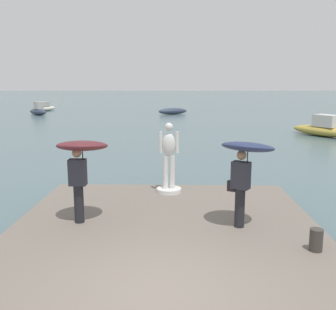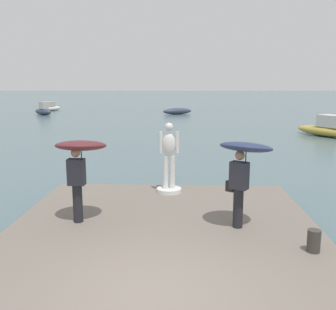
{
  "view_description": "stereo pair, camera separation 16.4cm",
  "coord_description": "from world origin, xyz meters",
  "px_view_note": "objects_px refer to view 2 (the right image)",
  "views": [
    {
      "loc": [
        0.26,
        -5.36,
        3.51
      ],
      "look_at": [
        0.0,
        5.23,
        1.55
      ],
      "focal_mm": 40.46,
      "sensor_mm": 36.0,
      "label": 1
    },
    {
      "loc": [
        0.42,
        -5.36,
        3.51
      ],
      "look_at": [
        0.0,
        5.23,
        1.55
      ],
      "focal_mm": 40.46,
      "sensor_mm": 36.0,
      "label": 2
    }
  ],
  "objects_px": {
    "statue_white_figure": "(169,164)",
    "onlooker_left": "(80,156)",
    "boat_near": "(43,111)",
    "boat_rightward": "(177,111)",
    "boat_mid": "(51,107)",
    "boat_leftward": "(327,129)",
    "mooring_bollard": "(314,241)",
    "onlooker_right": "(244,159)"
  },
  "relations": [
    {
      "from": "statue_white_figure",
      "to": "boat_near",
      "type": "xyz_separation_m",
      "value": [
        -16.3,
        33.94,
        -0.73
      ]
    },
    {
      "from": "mooring_bollard",
      "to": "boat_near",
      "type": "height_order",
      "value": "boat_near"
    },
    {
      "from": "statue_white_figure",
      "to": "boat_leftward",
      "type": "relative_size",
      "value": 0.41
    },
    {
      "from": "mooring_bollard",
      "to": "boat_near",
      "type": "xyz_separation_m",
      "value": [
        -19.18,
        37.9,
        -0.09
      ]
    },
    {
      "from": "onlooker_left",
      "to": "mooring_bollard",
      "type": "height_order",
      "value": "onlooker_left"
    },
    {
      "from": "boat_mid",
      "to": "onlooker_right",
      "type": "bearing_deg",
      "value": -65.97
    },
    {
      "from": "statue_white_figure",
      "to": "boat_near",
      "type": "relative_size",
      "value": 0.63
    },
    {
      "from": "boat_mid",
      "to": "boat_rightward",
      "type": "distance_m",
      "value": 18.51
    },
    {
      "from": "boat_leftward",
      "to": "boat_rightward",
      "type": "relative_size",
      "value": 1.29
    },
    {
      "from": "boat_rightward",
      "to": "statue_white_figure",
      "type": "bearing_deg",
      "value": -89.51
    },
    {
      "from": "boat_rightward",
      "to": "onlooker_left",
      "type": "bearing_deg",
      "value": -92.42
    },
    {
      "from": "statue_white_figure",
      "to": "boat_near",
      "type": "distance_m",
      "value": 37.65
    },
    {
      "from": "boat_leftward",
      "to": "boat_rightward",
      "type": "bearing_deg",
      "value": 118.38
    },
    {
      "from": "onlooker_right",
      "to": "boat_near",
      "type": "xyz_separation_m",
      "value": [
        -18.01,
        36.7,
        -1.42
      ]
    },
    {
      "from": "statue_white_figure",
      "to": "boat_rightward",
      "type": "xyz_separation_m",
      "value": [
        -0.31,
        35.56,
        -0.88
      ]
    },
    {
      "from": "onlooker_left",
      "to": "boat_rightward",
      "type": "distance_m",
      "value": 38.15
    },
    {
      "from": "statue_white_figure",
      "to": "onlooker_left",
      "type": "xyz_separation_m",
      "value": [
        -1.91,
        -2.52,
        0.7
      ]
    },
    {
      "from": "statue_white_figure",
      "to": "onlooker_right",
      "type": "height_order",
      "value": "statue_white_figure"
    },
    {
      "from": "boat_mid",
      "to": "boat_leftward",
      "type": "distance_m",
      "value": 38.12
    },
    {
      "from": "boat_rightward",
      "to": "mooring_bollard",
      "type": "bearing_deg",
      "value": -85.39
    },
    {
      "from": "boat_leftward",
      "to": "boat_near",
      "type": "bearing_deg",
      "value": 145.72
    },
    {
      "from": "boat_near",
      "to": "boat_mid",
      "type": "xyz_separation_m",
      "value": [
        -1.62,
        7.31,
        -0.07
      ]
    },
    {
      "from": "onlooker_right",
      "to": "boat_leftward",
      "type": "relative_size",
      "value": 0.4
    },
    {
      "from": "boat_leftward",
      "to": "mooring_bollard",
      "type": "bearing_deg",
      "value": -110.89
    },
    {
      "from": "boat_mid",
      "to": "boat_leftward",
      "type": "relative_size",
      "value": 0.76
    },
    {
      "from": "onlooker_left",
      "to": "boat_leftward",
      "type": "height_order",
      "value": "onlooker_left"
    },
    {
      "from": "mooring_bollard",
      "to": "boat_leftward",
      "type": "relative_size",
      "value": 0.09
    },
    {
      "from": "onlooker_right",
      "to": "onlooker_left",
      "type": "bearing_deg",
      "value": 176.17
    },
    {
      "from": "boat_near",
      "to": "boat_rightward",
      "type": "height_order",
      "value": "boat_near"
    },
    {
      "from": "mooring_bollard",
      "to": "boat_near",
      "type": "relative_size",
      "value": 0.13
    },
    {
      "from": "onlooker_left",
      "to": "boat_mid",
      "type": "height_order",
      "value": "onlooker_left"
    },
    {
      "from": "statue_white_figure",
      "to": "boat_near",
      "type": "bearing_deg",
      "value": 115.65
    },
    {
      "from": "onlooker_left",
      "to": "boat_near",
      "type": "distance_m",
      "value": 39.22
    },
    {
      "from": "statue_white_figure",
      "to": "mooring_bollard",
      "type": "relative_size",
      "value": 4.74
    },
    {
      "from": "statue_white_figure",
      "to": "boat_rightward",
      "type": "distance_m",
      "value": 35.58
    },
    {
      "from": "onlooker_right",
      "to": "boat_near",
      "type": "height_order",
      "value": "onlooker_right"
    },
    {
      "from": "onlooker_left",
      "to": "boat_rightward",
      "type": "xyz_separation_m",
      "value": [
        1.61,
        38.08,
        -1.57
      ]
    },
    {
      "from": "boat_rightward",
      "to": "boat_mid",
      "type": "bearing_deg",
      "value": 162.1
    },
    {
      "from": "onlooker_left",
      "to": "boat_mid",
      "type": "bearing_deg",
      "value": 110.08
    },
    {
      "from": "statue_white_figure",
      "to": "onlooker_right",
      "type": "distance_m",
      "value": 3.32
    },
    {
      "from": "boat_near",
      "to": "onlooker_left",
      "type": "bearing_deg",
      "value": -68.47
    },
    {
      "from": "onlooker_left",
      "to": "boat_mid",
      "type": "distance_m",
      "value": 46.63
    }
  ]
}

